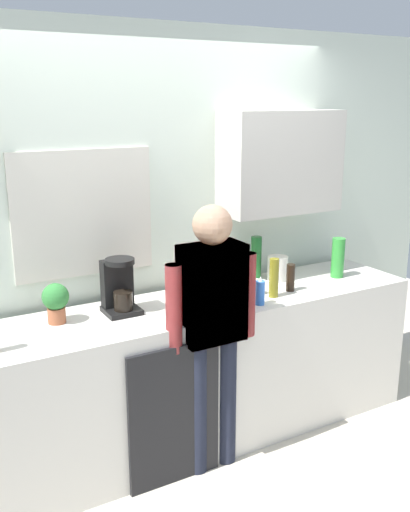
{
  "coord_description": "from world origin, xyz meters",
  "views": [
    {
      "loc": [
        -1.54,
        -2.64,
        2.15
      ],
      "look_at": [
        0.1,
        0.25,
        1.24
      ],
      "focal_mm": 40.58,
      "sensor_mm": 36.0,
      "label": 1
    }
  ],
  "objects_px": {
    "coffee_maker": "(119,288)",
    "bottle_dark_sauce": "(290,278)",
    "bottle_olive_oil": "(274,278)",
    "mixing_bowl": "(212,306)",
    "bottle_red_vinegar": "(235,288)",
    "bottle_green_wine": "(256,258)",
    "potted_plant": "(56,300)",
    "person_at_sink": "(212,318)",
    "person_guest": "(212,318)",
    "cup_white_mug": "(255,287)",
    "bottle_clear_soda": "(338,258)",
    "dish_soap": "(260,292)",
    "storage_canister": "(277,268)"
  },
  "relations": [
    {
      "from": "bottle_clear_soda",
      "to": "storage_canister",
      "type": "xyz_separation_m",
      "value": [
        -0.41,
        0.15,
        -0.05
      ]
    },
    {
      "from": "potted_plant",
      "to": "bottle_green_wine",
      "type": "bearing_deg",
      "value": 5.15
    },
    {
      "from": "coffee_maker",
      "to": "cup_white_mug",
      "type": "height_order",
      "value": "coffee_maker"
    },
    {
      "from": "bottle_olive_oil",
      "to": "cup_white_mug",
      "type": "distance_m",
      "value": 0.15
    },
    {
      "from": "potted_plant",
      "to": "storage_canister",
      "type": "bearing_deg",
      "value": 1.0
    },
    {
      "from": "bottle_clear_soda",
      "to": "bottle_olive_oil",
      "type": "height_order",
      "value": "bottle_clear_soda"
    },
    {
      "from": "potted_plant",
      "to": "person_at_sink",
      "type": "bearing_deg",
      "value": -27.71
    },
    {
      "from": "coffee_maker",
      "to": "bottle_olive_oil",
      "type": "height_order",
      "value": "coffee_maker"
    },
    {
      "from": "cup_white_mug",
      "to": "dish_soap",
      "type": "height_order",
      "value": "dish_soap"
    },
    {
      "from": "mixing_bowl",
      "to": "person_at_sink",
      "type": "bearing_deg",
      "value": -119.92
    },
    {
      "from": "bottle_red_vinegar",
      "to": "bottle_green_wine",
      "type": "xyz_separation_m",
      "value": [
        0.41,
        0.38,
        0.04
      ]
    },
    {
      "from": "dish_soap",
      "to": "bottle_clear_soda",
      "type": "bearing_deg",
      "value": 13.96
    },
    {
      "from": "coffee_maker",
      "to": "person_at_sink",
      "type": "distance_m",
      "value": 0.58
    },
    {
      "from": "bottle_red_vinegar",
      "to": "bottle_green_wine",
      "type": "distance_m",
      "value": 0.57
    },
    {
      "from": "bottle_red_vinegar",
      "to": "potted_plant",
      "type": "bearing_deg",
      "value": 165.96
    },
    {
      "from": "coffee_maker",
      "to": "potted_plant",
      "type": "relative_size",
      "value": 1.43
    },
    {
      "from": "coffee_maker",
      "to": "person_at_sink",
      "type": "xyz_separation_m",
      "value": [
        0.4,
        -0.4,
        -0.13
      ]
    },
    {
      "from": "bottle_dark_sauce",
      "to": "storage_canister",
      "type": "relative_size",
      "value": 1.06
    },
    {
      "from": "coffee_maker",
      "to": "person_guest",
      "type": "xyz_separation_m",
      "value": [
        0.4,
        -0.4,
        -0.13
      ]
    },
    {
      "from": "person_guest",
      "to": "bottle_green_wine",
      "type": "bearing_deg",
      "value": -118.65
    },
    {
      "from": "bottle_dark_sauce",
      "to": "dish_soap",
      "type": "xyz_separation_m",
      "value": [
        -0.32,
        -0.12,
        -0.01
      ]
    },
    {
      "from": "cup_white_mug",
      "to": "person_at_sink",
      "type": "bearing_deg",
      "value": -151.09
    },
    {
      "from": "coffee_maker",
      "to": "bottle_green_wine",
      "type": "relative_size",
      "value": 1.1
    },
    {
      "from": "cup_white_mug",
      "to": "bottle_dark_sauce",
      "type": "bearing_deg",
      "value": -13.46
    },
    {
      "from": "bottle_clear_soda",
      "to": "coffee_maker",
      "type": "bearing_deg",
      "value": 175.97
    },
    {
      "from": "potted_plant",
      "to": "person_at_sink",
      "type": "distance_m",
      "value": 0.88
    },
    {
      "from": "mixing_bowl",
      "to": "storage_canister",
      "type": "height_order",
      "value": "storage_canister"
    },
    {
      "from": "bottle_dark_sauce",
      "to": "bottle_red_vinegar",
      "type": "distance_m",
      "value": 0.46
    },
    {
      "from": "coffee_maker",
      "to": "bottle_green_wine",
      "type": "distance_m",
      "value": 1.07
    },
    {
      "from": "bottle_olive_oil",
      "to": "person_at_sink",
      "type": "height_order",
      "value": "person_at_sink"
    },
    {
      "from": "bottle_green_wine",
      "to": "coffee_maker",
      "type": "bearing_deg",
      "value": -172.58
    },
    {
      "from": "coffee_maker",
      "to": "dish_soap",
      "type": "bearing_deg",
      "value": -21.46
    },
    {
      "from": "dish_soap",
      "to": "person_at_sink",
      "type": "xyz_separation_m",
      "value": [
        -0.39,
        -0.09,
        -0.06
      ]
    },
    {
      "from": "coffee_maker",
      "to": "cup_white_mug",
      "type": "distance_m",
      "value": 0.88
    },
    {
      "from": "mixing_bowl",
      "to": "person_guest",
      "type": "relative_size",
      "value": 0.14
    },
    {
      "from": "cup_white_mug",
      "to": "person_guest",
      "type": "bearing_deg",
      "value": -151.09
    },
    {
      "from": "potted_plant",
      "to": "bottle_clear_soda",
      "type": "bearing_deg",
      "value": -3.54
    },
    {
      "from": "bottle_dark_sauce",
      "to": "bottle_clear_soda",
      "type": "bearing_deg",
      "value": 9.72
    },
    {
      "from": "potted_plant",
      "to": "coffee_maker",
      "type": "bearing_deg",
      "value": -1.43
    },
    {
      "from": "storage_canister",
      "to": "person_at_sink",
      "type": "relative_size",
      "value": 0.11
    },
    {
      "from": "bottle_clear_soda",
      "to": "person_guest",
      "type": "distance_m",
      "value": 1.22
    },
    {
      "from": "cup_white_mug",
      "to": "mixing_bowl",
      "type": "height_order",
      "value": "cup_white_mug"
    },
    {
      "from": "bottle_olive_oil",
      "to": "mixing_bowl",
      "type": "xyz_separation_m",
      "value": [
        -0.48,
        -0.05,
        -0.08
      ]
    },
    {
      "from": "bottle_olive_oil",
      "to": "mixing_bowl",
      "type": "bearing_deg",
      "value": -174.28
    },
    {
      "from": "potted_plant",
      "to": "storage_canister",
      "type": "relative_size",
      "value": 1.35
    },
    {
      "from": "bottle_green_wine",
      "to": "person_guest",
      "type": "distance_m",
      "value": 0.86
    },
    {
      "from": "bottle_olive_oil",
      "to": "mixing_bowl",
      "type": "distance_m",
      "value": 0.49
    },
    {
      "from": "cup_white_mug",
      "to": "bottle_olive_oil",
      "type": "bearing_deg",
      "value": -52.27
    },
    {
      "from": "coffee_maker",
      "to": "bottle_dark_sauce",
      "type": "height_order",
      "value": "coffee_maker"
    },
    {
      "from": "bottle_red_vinegar",
      "to": "bottle_green_wine",
      "type": "relative_size",
      "value": 0.73
    }
  ]
}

